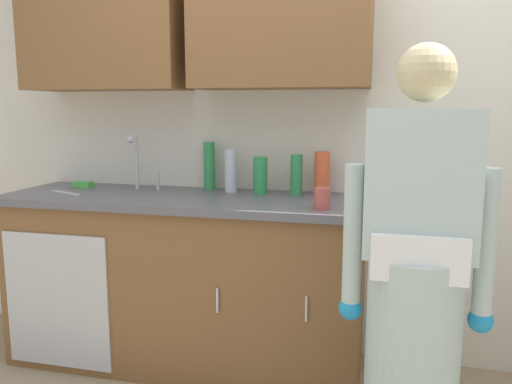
{
  "coord_description": "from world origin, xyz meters",
  "views": [
    {
      "loc": [
        0.49,
        -1.83,
        1.4
      ],
      "look_at": [
        -0.11,
        0.55,
        1.0
      ],
      "focal_mm": 36.16,
      "sensor_mm": 36.0,
      "label": 1
    }
  ],
  "objects_px": {
    "person_at_sink": "(414,305)",
    "bottle_water_short": "(231,170)",
    "bottle_water_tall": "(296,175)",
    "cup_by_sink": "(322,199)",
    "sponge": "(83,184)",
    "sink": "(132,196)",
    "knife_on_counter": "(65,193)",
    "bottle_dish_liquid": "(260,176)",
    "bottle_soap": "(322,174)",
    "bottle_cleaner_spray": "(209,166)"
  },
  "relations": [
    {
      "from": "sponge",
      "to": "bottle_cleaner_spray",
      "type": "bearing_deg",
      "value": 6.0
    },
    {
      "from": "person_at_sink",
      "to": "bottle_water_short",
      "type": "bearing_deg",
      "value": 138.4
    },
    {
      "from": "bottle_water_short",
      "to": "sponge",
      "type": "xyz_separation_m",
      "value": [
        -0.9,
        -0.04,
        -0.1
      ]
    },
    {
      "from": "knife_on_counter",
      "to": "sponge",
      "type": "bearing_deg",
      "value": -58.7
    },
    {
      "from": "bottle_water_tall",
      "to": "knife_on_counter",
      "type": "distance_m",
      "value": 1.27
    },
    {
      "from": "person_at_sink",
      "to": "bottle_dish_liquid",
      "type": "bearing_deg",
      "value": 133.77
    },
    {
      "from": "bottle_soap",
      "to": "bottle_water_tall",
      "type": "bearing_deg",
      "value": -169.4
    },
    {
      "from": "sink",
      "to": "bottle_soap",
      "type": "distance_m",
      "value": 1.05
    },
    {
      "from": "bottle_water_tall",
      "to": "knife_on_counter",
      "type": "height_order",
      "value": "bottle_water_tall"
    },
    {
      "from": "sink",
      "to": "sponge",
      "type": "height_order",
      "value": "sink"
    },
    {
      "from": "bottle_water_short",
      "to": "bottle_water_tall",
      "type": "bearing_deg",
      "value": -2.09
    },
    {
      "from": "bottle_soap",
      "to": "cup_by_sink",
      "type": "bearing_deg",
      "value": -82.75
    },
    {
      "from": "person_at_sink",
      "to": "bottle_soap",
      "type": "relative_size",
      "value": 6.96
    },
    {
      "from": "bottle_water_tall",
      "to": "bottle_dish_liquid",
      "type": "height_order",
      "value": "bottle_water_tall"
    },
    {
      "from": "person_at_sink",
      "to": "bottle_cleaner_spray",
      "type": "distance_m",
      "value": 1.46
    },
    {
      "from": "knife_on_counter",
      "to": "bottle_soap",
      "type": "bearing_deg",
      "value": -146.19
    },
    {
      "from": "person_at_sink",
      "to": "bottle_water_tall",
      "type": "height_order",
      "value": "person_at_sink"
    },
    {
      "from": "knife_on_counter",
      "to": "sink",
      "type": "bearing_deg",
      "value": -142.37
    },
    {
      "from": "bottle_water_short",
      "to": "bottle_water_tall",
      "type": "height_order",
      "value": "bottle_water_short"
    },
    {
      "from": "bottle_soap",
      "to": "bottle_water_short",
      "type": "xyz_separation_m",
      "value": [
        -0.5,
        -0.01,
        0.0
      ]
    },
    {
      "from": "person_at_sink",
      "to": "bottle_soap",
      "type": "height_order",
      "value": "person_at_sink"
    },
    {
      "from": "person_at_sink",
      "to": "cup_by_sink",
      "type": "height_order",
      "value": "person_at_sink"
    },
    {
      "from": "bottle_water_tall",
      "to": "sink",
      "type": "bearing_deg",
      "value": -169.6
    },
    {
      "from": "bottle_soap",
      "to": "bottle_dish_liquid",
      "type": "distance_m",
      "value": 0.33
    },
    {
      "from": "bottle_cleaner_spray",
      "to": "bottle_soap",
      "type": "bearing_deg",
      "value": -2.58
    },
    {
      "from": "sink",
      "to": "bottle_water_short",
      "type": "distance_m",
      "value": 0.56
    },
    {
      "from": "bottle_soap",
      "to": "bottle_dish_liquid",
      "type": "bearing_deg",
      "value": -171.58
    },
    {
      "from": "sponge",
      "to": "knife_on_counter",
      "type": "bearing_deg",
      "value": -80.75
    },
    {
      "from": "bottle_water_short",
      "to": "cup_by_sink",
      "type": "bearing_deg",
      "value": -34.46
    },
    {
      "from": "bottle_cleaner_spray",
      "to": "knife_on_counter",
      "type": "height_order",
      "value": "bottle_cleaner_spray"
    },
    {
      "from": "person_at_sink",
      "to": "cup_by_sink",
      "type": "bearing_deg",
      "value": 130.56
    },
    {
      "from": "sink",
      "to": "bottle_water_short",
      "type": "xyz_separation_m",
      "value": [
        0.52,
        0.18,
        0.13
      ]
    },
    {
      "from": "bottle_water_tall",
      "to": "cup_by_sink",
      "type": "bearing_deg",
      "value": -63.39
    },
    {
      "from": "sink",
      "to": "bottle_water_tall",
      "type": "height_order",
      "value": "sink"
    },
    {
      "from": "sink",
      "to": "cup_by_sink",
      "type": "relative_size",
      "value": 5.0
    },
    {
      "from": "person_at_sink",
      "to": "bottle_dish_liquid",
      "type": "distance_m",
      "value": 1.17
    },
    {
      "from": "sink",
      "to": "bottle_dish_liquid",
      "type": "distance_m",
      "value": 0.72
    },
    {
      "from": "bottle_soap",
      "to": "cup_by_sink",
      "type": "distance_m",
      "value": 0.4
    },
    {
      "from": "bottle_cleaner_spray",
      "to": "sponge",
      "type": "height_order",
      "value": "bottle_cleaner_spray"
    },
    {
      "from": "bottle_dish_liquid",
      "to": "knife_on_counter",
      "type": "distance_m",
      "value": 1.08
    },
    {
      "from": "bottle_soap",
      "to": "bottle_water_tall",
      "type": "distance_m",
      "value": 0.14
    },
    {
      "from": "bottle_dish_liquid",
      "to": "bottle_water_tall",
      "type": "bearing_deg",
      "value": 6.88
    },
    {
      "from": "bottle_cleaner_spray",
      "to": "bottle_dish_liquid",
      "type": "bearing_deg",
      "value": -13.69
    },
    {
      "from": "bottle_water_short",
      "to": "sponge",
      "type": "bearing_deg",
      "value": -177.48
    },
    {
      "from": "bottle_water_short",
      "to": "bottle_dish_liquid",
      "type": "height_order",
      "value": "bottle_water_short"
    },
    {
      "from": "bottle_soap",
      "to": "cup_by_sink",
      "type": "xyz_separation_m",
      "value": [
        0.05,
        -0.39,
        -0.07
      ]
    },
    {
      "from": "bottle_water_tall",
      "to": "bottle_dish_liquid",
      "type": "distance_m",
      "value": 0.19
    },
    {
      "from": "person_at_sink",
      "to": "knife_on_counter",
      "type": "xyz_separation_m",
      "value": [
        -1.82,
        0.57,
        0.25
      ]
    },
    {
      "from": "bottle_cleaner_spray",
      "to": "sink",
      "type": "bearing_deg",
      "value": -150.05
    },
    {
      "from": "cup_by_sink",
      "to": "knife_on_counter",
      "type": "height_order",
      "value": "cup_by_sink"
    }
  ]
}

